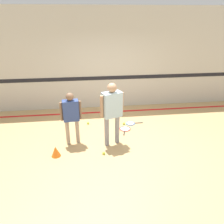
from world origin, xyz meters
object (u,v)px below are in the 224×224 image
racket_spare_on_floor (131,123)px  training_cone (56,151)px  racket_second_spare (125,129)px  tennis_ball_near_instructor (104,153)px  tennis_ball_stray_left (88,123)px  person_student_left (71,113)px  tennis_ball_by_spare_racket (124,123)px  person_instructor (112,108)px

racket_spare_on_floor → training_cone: (-2.01, -1.38, 0.11)m
racket_second_spare → tennis_ball_near_instructor: size_ratio=8.24×
racket_second_spare → tennis_ball_stray_left: 1.11m
tennis_ball_near_instructor → tennis_ball_stray_left: 1.60m
person_student_left → racket_second_spare: 1.70m
racket_second_spare → tennis_ball_by_spare_racket: 0.30m
person_student_left → training_cone: 0.94m
tennis_ball_stray_left → racket_second_spare: bearing=-23.8°
person_student_left → training_cone: bearing=-131.3°
person_instructor → person_student_left: size_ratio=1.18×
racket_second_spare → training_cone: size_ratio=2.22×
racket_second_spare → tennis_ball_by_spare_racket: bearing=-169.2°
person_instructor → person_student_left: bearing=151.9°
person_instructor → tennis_ball_by_spare_racket: (0.47, 0.97, -0.93)m
racket_second_spare → tennis_ball_stray_left: size_ratio=8.24×
tennis_ball_stray_left → tennis_ball_near_instructor: bearing=-78.4°
tennis_ball_stray_left → training_cone: 1.68m
tennis_ball_near_instructor → tennis_ball_by_spare_racket: 1.58m
person_instructor → racket_second_spare: size_ratio=2.86×
tennis_ball_by_spare_racket → training_cone: size_ratio=0.27×
person_instructor → tennis_ball_stray_left: bearing=97.2°
person_instructor → tennis_ball_near_instructor: 1.06m
person_student_left → tennis_ball_by_spare_racket: size_ratio=19.96×
training_cone → tennis_ball_near_instructor: bearing=-3.8°
tennis_ball_by_spare_racket → person_student_left: bearing=-149.8°
person_instructor → tennis_ball_stray_left: 1.56m
tennis_ball_near_instructor → training_cone: 1.08m
tennis_ball_near_instructor → tennis_ball_stray_left: size_ratio=1.00×
person_student_left → racket_second_spare: (1.40, 0.53, -0.80)m
tennis_ball_near_instructor → training_cone: (-1.08, 0.07, 0.09)m
person_student_left → tennis_ball_near_instructor: 1.21m
person_student_left → racket_spare_on_floor: size_ratio=2.58×
tennis_ball_stray_left → person_instructor: bearing=-63.2°
racket_spare_on_floor → tennis_ball_near_instructor: bearing=-122.2°
tennis_ball_near_instructor → training_cone: training_cone is taller
racket_second_spare → person_instructor: bearing=-18.6°
person_student_left → racket_spare_on_floor: person_student_left is taller
tennis_ball_near_instructor → training_cone: size_ratio=0.27×
tennis_ball_near_instructor → tennis_ball_by_spare_racket: size_ratio=1.00×
training_cone → person_instructor: bearing=15.8°
person_instructor → racket_spare_on_floor: size_ratio=3.04×
tennis_ball_stray_left → training_cone: bearing=-116.8°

